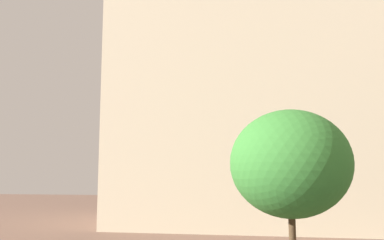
{
  "coord_description": "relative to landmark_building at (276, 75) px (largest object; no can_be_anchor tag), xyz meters",
  "views": [
    {
      "loc": [
        2.08,
        -0.99,
        3.68
      ],
      "look_at": [
        0.03,
        10.78,
        5.28
      ],
      "focal_mm": 38.15,
      "sensor_mm": 36.0,
      "label": 1
    }
  ],
  "objects": [
    {
      "name": "landmark_building",
      "position": [
        0.0,
        0.0,
        0.0
      ],
      "size": [
        24.03,
        12.54,
        37.21
      ],
      "color": "beige",
      "rests_on": "ground_plane"
    },
    {
      "name": "tree_curb_far",
      "position": [
        -0.11,
        -15.07,
        -7.27
      ],
      "size": [
        4.72,
        4.72,
        6.23
      ],
      "color": "#4C3823",
      "rests_on": "ground_plane"
    }
  ]
}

